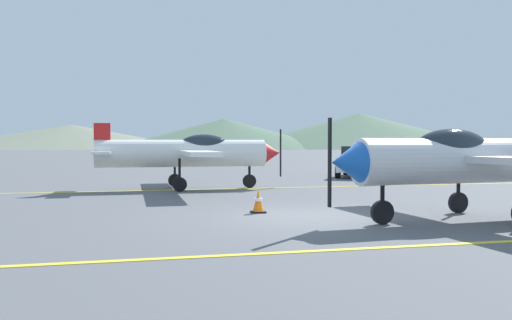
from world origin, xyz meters
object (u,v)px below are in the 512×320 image
object	(u,v)px
airplane_near	(472,159)
traffic_cone_side	(258,202)
car_sedan	(359,161)
airplane_mid	(189,152)

from	to	relation	value
airplane_near	traffic_cone_side	size ratio (longest dim) A/B	14.47
car_sedan	traffic_cone_side	size ratio (longest dim) A/B	7.82
airplane_mid	traffic_cone_side	xyz separation A→B (m)	(0.97, -7.46, -1.15)
airplane_mid	car_sedan	distance (m)	10.91
airplane_near	airplane_mid	distance (m)	11.29
car_sedan	traffic_cone_side	xyz separation A→B (m)	(-8.58, -12.71, -0.56)
airplane_mid	traffic_cone_side	world-z (taller)	airplane_mid
airplane_mid	car_sedan	world-z (taller)	airplane_mid
airplane_near	car_sedan	distance (m)	15.57
airplane_mid	traffic_cone_side	distance (m)	7.61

